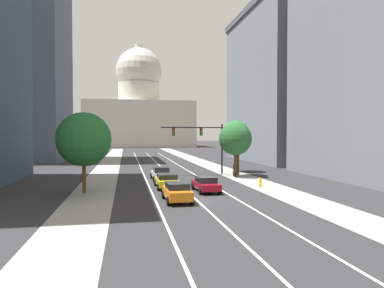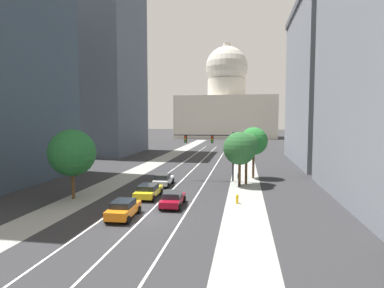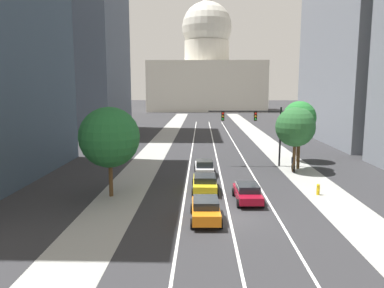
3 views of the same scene
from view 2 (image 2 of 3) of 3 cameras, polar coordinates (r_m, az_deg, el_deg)
name	(u,v)px [view 2 (image 2 of 3)]	position (r m, az deg, el deg)	size (l,w,h in m)	color
ground_plane	(204,159)	(66.03, 2.18, -2.63)	(400.00, 400.00, 0.00)	#2B2B2D
sidewalk_left	(159,161)	(62.74, -5.90, -3.01)	(3.72, 130.00, 0.01)	gray
sidewalk_right	(245,163)	(60.57, 9.37, -3.31)	(3.72, 130.00, 0.01)	gray
lane_stripe_left	(173,169)	(51.92, -3.39, -4.54)	(0.16, 90.00, 0.01)	white
lane_stripe_center	(193,170)	(51.32, 0.10, -4.64)	(0.16, 90.00, 0.01)	white
lane_stripe_right	(212,170)	(50.91, 3.67, -4.72)	(0.16, 90.00, 0.01)	white
office_tower_far_left	(101,59)	(80.76, -15.94, 14.26)	(16.99, 21.17, 44.20)	#4C5666
office_tower_far_right	(352,83)	(65.44, 26.61, 9.73)	(20.51, 28.25, 29.29)	gray
capitol_building	(226,104)	(144.85, 6.12, 7.15)	(42.96, 24.74, 41.61)	beige
car_orange	(123,209)	(27.30, -12.10, -11.19)	(2.05, 4.21, 1.48)	orange
car_white	(163,180)	(39.40, -5.14, -6.31)	(2.06, 4.44, 1.49)	silver
car_yellow	(148,191)	(33.67, -7.74, -8.22)	(2.15, 4.61, 1.39)	yellow
car_crimson	(173,199)	(30.23, -3.44, -9.67)	(2.05, 4.36, 1.37)	maroon
traffic_signal_mast	(214,145)	(41.98, 3.90, -0.24)	(7.93, 0.39, 6.46)	black
fire_hydrant	(237,199)	(31.45, 8.03, -9.64)	(0.26, 0.35, 0.91)	yellow
cyclist	(239,179)	(39.58, 8.37, -6.16)	(0.38, 1.70, 1.72)	black
street_tree_near_left	(72,153)	(34.46, -20.53, -1.47)	(4.71, 4.71, 7.08)	#51381E
street_tree_near_right	(240,148)	(39.01, 8.49, -0.77)	(3.98, 3.98, 6.60)	#51381E
street_tree_mid_right	(254,141)	(44.41, 10.91, 0.50)	(3.78, 3.78, 7.03)	#51381E
street_tree_far_right	(246,145)	(40.37, 9.66, -0.11)	(2.91, 2.91, 6.44)	#51381E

